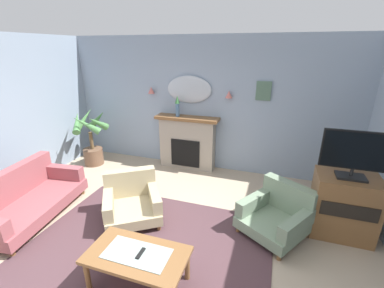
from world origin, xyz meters
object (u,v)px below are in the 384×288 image
(wall_sconce_left, at_px, (151,90))
(armchair_by_coffee_table, at_px, (132,200))
(tv_remote, at_px, (141,253))
(floral_couch, at_px, (25,198))
(armchair_near_fireplace, at_px, (278,214))
(coffee_table, at_px, (137,258))
(tv_cabinet, at_px, (343,206))
(mantel_vase_left, at_px, (177,105))
(tv_flatscreen, at_px, (356,154))
(wall_mirror, at_px, (189,89))
(fireplace, at_px, (187,143))
(framed_picture, at_px, (264,91))
(potted_plant_tall_palm, at_px, (91,138))
(wall_sconce_right, at_px, (229,94))

(wall_sconce_left, relative_size, armchair_by_coffee_table, 0.12)
(wall_sconce_left, relative_size, tv_remote, 0.88)
(floral_couch, bearing_deg, armchair_near_fireplace, 12.82)
(wall_sconce_left, relative_size, coffee_table, 0.13)
(coffee_table, distance_m, armchair_near_fireplace, 2.03)
(tv_cabinet, bearing_deg, mantel_vase_left, 155.61)
(tv_flatscreen, bearing_deg, armchair_near_fireplace, -163.87)
(wall_sconce_left, height_order, tv_cabinet, wall_sconce_left)
(tv_flatscreen, bearing_deg, wall_mirror, 151.02)
(floral_couch, bearing_deg, wall_sconce_left, 69.87)
(tv_remote, bearing_deg, floral_couch, 166.37)
(tv_remote, relative_size, tv_flatscreen, 0.19)
(tv_remote, xyz_separation_m, floral_couch, (-2.36, 0.57, -0.13))
(fireplace, relative_size, armchair_by_coffee_table, 1.21)
(mantel_vase_left, height_order, tv_cabinet, mantel_vase_left)
(floral_couch, height_order, tv_flatscreen, tv_flatscreen)
(tv_cabinet, bearing_deg, tv_remote, -143.03)
(fireplace, height_order, armchair_by_coffee_table, fireplace)
(coffee_table, relative_size, tv_cabinet, 1.22)
(tv_remote, bearing_deg, wall_sconce_left, 113.85)
(coffee_table, bearing_deg, armchair_near_fireplace, 44.77)
(framed_picture, xyz_separation_m, coffee_table, (-0.99, -3.24, -1.37))
(fireplace, height_order, potted_plant_tall_palm, potted_plant_tall_palm)
(framed_picture, relative_size, floral_couch, 0.20)
(mantel_vase_left, distance_m, framed_picture, 1.74)
(wall_sconce_right, distance_m, tv_flatscreen, 2.50)
(fireplace, bearing_deg, tv_flatscreen, -26.72)
(tv_cabinet, distance_m, potted_plant_tall_palm, 4.98)
(wall_sconce_left, xyz_separation_m, floral_couch, (-0.96, -2.61, -1.34))
(wall_sconce_right, xyz_separation_m, armchair_by_coffee_table, (-1.06, -2.10, -1.35))
(wall_sconce_right, height_order, armchair_by_coffee_table, wall_sconce_right)
(armchair_near_fireplace, bearing_deg, mantel_vase_left, 142.85)
(wall_sconce_left, bearing_deg, armchair_near_fireplace, -32.00)
(potted_plant_tall_palm, bearing_deg, tv_flatscreen, -10.21)
(armchair_by_coffee_table, bearing_deg, fireplace, 84.14)
(mantel_vase_left, bearing_deg, tv_cabinet, -24.39)
(floral_couch, relative_size, tv_flatscreen, 2.14)
(wall_sconce_left, bearing_deg, armchair_by_coffee_table, -72.93)
(framed_picture, distance_m, tv_cabinet, 2.40)
(tv_flatscreen, bearing_deg, floral_couch, -166.56)
(floral_couch, bearing_deg, wall_sconce_right, 44.46)
(tv_remote, distance_m, armchair_by_coffee_table, 1.33)
(wall_mirror, distance_m, tv_remote, 3.51)
(floral_couch, xyz_separation_m, armchair_by_coffee_table, (1.60, 0.51, -0.01))
(wall_mirror, relative_size, tv_cabinet, 1.07)
(wall_sconce_left, height_order, wall_sconce_right, same)
(tv_cabinet, bearing_deg, armchair_by_coffee_table, -168.46)
(coffee_table, distance_m, floral_couch, 2.39)
(coffee_table, bearing_deg, wall_sconce_right, 83.91)
(wall_sconce_right, height_order, tv_cabinet, wall_sconce_right)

